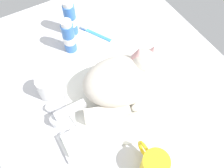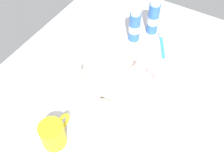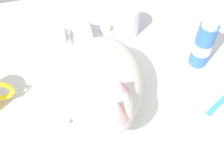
# 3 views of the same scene
# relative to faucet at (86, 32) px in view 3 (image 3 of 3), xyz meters

# --- Properties ---
(ground_plane) EXTENTS (1.10, 0.83, 0.03)m
(ground_plane) POSITION_rel_faucet_xyz_m (0.00, -0.20, -0.04)
(ground_plane) COLOR silver
(sink_basin) EXTENTS (0.36, 0.36, 0.01)m
(sink_basin) POSITION_rel_faucet_xyz_m (0.00, -0.20, -0.02)
(sink_basin) COLOR silver
(sink_basin) RESTS_ON ground_plane
(faucet) EXTENTS (0.14, 0.12, 0.05)m
(faucet) POSITION_rel_faucet_xyz_m (0.00, 0.00, 0.00)
(faucet) COLOR silver
(faucet) RESTS_ON ground_plane
(cat) EXTENTS (0.22, 0.30, 0.16)m
(cat) POSITION_rel_faucet_xyz_m (-0.00, -0.22, 0.05)
(cat) COLOR beige
(cat) RESTS_ON sink_basin
(rinse_cup) EXTENTS (0.06, 0.06, 0.08)m
(rinse_cup) POSITION_rel_faucet_xyz_m (0.11, -0.00, 0.02)
(rinse_cup) COLOR white
(rinse_cup) RESTS_ON ground_plane
(soap_dish) EXTENTS (0.09, 0.06, 0.01)m
(soap_dish) POSITION_rel_faucet_xyz_m (-0.09, 0.01, -0.02)
(soap_dish) COLOR white
(soap_dish) RESTS_ON ground_plane
(soap_bar) EXTENTS (0.07, 0.04, 0.02)m
(soap_bar) POSITION_rel_faucet_xyz_m (-0.09, 0.01, -0.00)
(soap_bar) COLOR silver
(soap_bar) RESTS_ON soap_dish
(toothpaste_bottle) EXTENTS (0.04, 0.04, 0.14)m
(toothpaste_bottle) POSITION_rel_faucet_xyz_m (0.25, -0.15, 0.04)
(toothpaste_bottle) COLOR #3870C6
(toothpaste_bottle) RESTS_ON ground_plane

